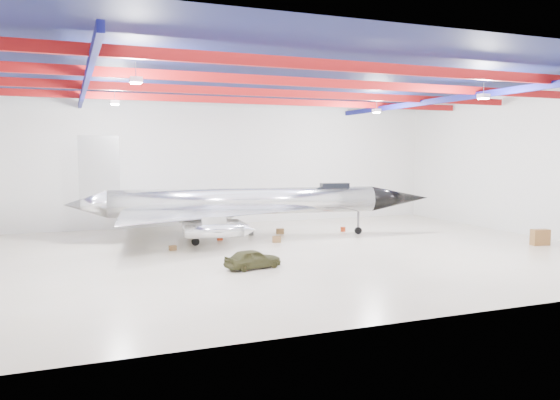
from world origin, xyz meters
name	(u,v)px	position (x,y,z in m)	size (l,w,h in m)	color
floor	(288,252)	(0.00, 0.00, 0.00)	(40.00, 40.00, 0.00)	beige
wall_back	(225,162)	(0.00, 15.00, 5.50)	(40.00, 40.00, 0.00)	silver
wall_right	(530,164)	(20.00, 0.00, 5.50)	(30.00, 30.00, 0.00)	silver
ceiling	(289,78)	(0.00, 0.00, 11.00)	(40.00, 40.00, 0.00)	#0A0F38
ceiling_structure	(289,89)	(0.00, 0.00, 10.32)	(39.50, 29.50, 1.08)	maroon
jet_aircraft	(245,205)	(-0.82, 6.48, 2.47)	(27.59, 17.89, 7.54)	silver
jeep	(253,259)	(-3.70, -3.89, 0.54)	(1.28, 3.18, 1.08)	#3C3C1E
desk	(540,237)	(17.16, -3.88, 0.55)	(1.20, 0.60, 1.10)	brown
crate_ply	(173,248)	(-6.81, 3.36, 0.16)	(0.45, 0.36, 0.31)	olive
toolbox_red	(220,238)	(-2.87, 6.22, 0.14)	(0.40, 0.32, 0.28)	#A22E10
parts_bin	(280,231)	(2.36, 7.54, 0.21)	(0.59, 0.47, 0.41)	olive
tool_chest	(343,229)	(7.57, 6.87, 0.19)	(0.41, 0.41, 0.37)	#A22E10
oil_barrel	(277,239)	(0.67, 3.88, 0.22)	(0.62, 0.50, 0.44)	olive
spares_box	(251,233)	(0.04, 7.75, 0.18)	(0.40, 0.40, 0.36)	#59595B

